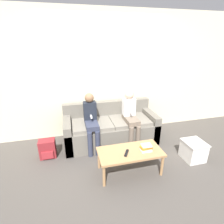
{
  "coord_description": "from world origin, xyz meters",
  "views": [
    {
      "loc": [
        -0.77,
        -2.68,
        1.99
      ],
      "look_at": [
        0.0,
        0.37,
        0.71
      ],
      "focal_mm": 28.0,
      "sensor_mm": 36.0,
      "label": 1
    }
  ],
  "objects_px": {
    "coffee_table": "(130,153)",
    "person_left": "(91,120)",
    "couch": "(110,128)",
    "backpack": "(48,149)",
    "person_right": "(131,115)",
    "tv_remote": "(127,153)",
    "storage_box": "(193,150)"
  },
  "relations": [
    {
      "from": "coffee_table",
      "to": "person_left",
      "type": "xyz_separation_m",
      "value": [
        -0.49,
        0.83,
        0.27
      ]
    },
    {
      "from": "couch",
      "to": "backpack",
      "type": "xyz_separation_m",
      "value": [
        -1.25,
        -0.28,
        -0.11
      ]
    },
    {
      "from": "coffee_table",
      "to": "backpack",
      "type": "xyz_separation_m",
      "value": [
        -1.32,
        0.74,
        -0.18
      ]
    },
    {
      "from": "couch",
      "to": "person_left",
      "type": "distance_m",
      "value": 0.57
    },
    {
      "from": "person_left",
      "to": "person_right",
      "type": "bearing_deg",
      "value": 0.12
    },
    {
      "from": "couch",
      "to": "backpack",
      "type": "height_order",
      "value": "couch"
    },
    {
      "from": "couch",
      "to": "person_right",
      "type": "xyz_separation_m",
      "value": [
        0.37,
        -0.18,
        0.34
      ]
    },
    {
      "from": "coffee_table",
      "to": "tv_remote",
      "type": "bearing_deg",
      "value": -147.18
    },
    {
      "from": "backpack",
      "to": "couch",
      "type": "bearing_deg",
      "value": 12.58
    },
    {
      "from": "coffee_table",
      "to": "backpack",
      "type": "relative_size",
      "value": 2.91
    },
    {
      "from": "backpack",
      "to": "storage_box",
      "type": "bearing_deg",
      "value": -15.48
    },
    {
      "from": "person_right",
      "to": "tv_remote",
      "type": "distance_m",
      "value": 0.99
    },
    {
      "from": "couch",
      "to": "coffee_table",
      "type": "height_order",
      "value": "couch"
    },
    {
      "from": "coffee_table",
      "to": "storage_box",
      "type": "xyz_separation_m",
      "value": [
        1.22,
        0.04,
        -0.17
      ]
    },
    {
      "from": "tv_remote",
      "to": "backpack",
      "type": "height_order",
      "value": "tv_remote"
    },
    {
      "from": "tv_remote",
      "to": "person_left",
      "type": "bearing_deg",
      "value": 145.48
    },
    {
      "from": "person_right",
      "to": "storage_box",
      "type": "bearing_deg",
      "value": -40.96
    },
    {
      "from": "storage_box",
      "to": "coffee_table",
      "type": "bearing_deg",
      "value": -178.35
    },
    {
      "from": "couch",
      "to": "coffee_table",
      "type": "xyz_separation_m",
      "value": [
        0.07,
        -1.02,
        0.06
      ]
    },
    {
      "from": "person_left",
      "to": "tv_remote",
      "type": "relative_size",
      "value": 6.57
    },
    {
      "from": "person_left",
      "to": "person_right",
      "type": "distance_m",
      "value": 0.79
    },
    {
      "from": "coffee_table",
      "to": "storage_box",
      "type": "bearing_deg",
      "value": 1.65
    },
    {
      "from": "person_left",
      "to": "storage_box",
      "type": "bearing_deg",
      "value": -25.02
    },
    {
      "from": "person_right",
      "to": "tv_remote",
      "type": "relative_size",
      "value": 6.61
    },
    {
      "from": "couch",
      "to": "tv_remote",
      "type": "height_order",
      "value": "couch"
    },
    {
      "from": "tv_remote",
      "to": "backpack",
      "type": "distance_m",
      "value": 1.49
    },
    {
      "from": "person_left",
      "to": "person_right",
      "type": "height_order",
      "value": "person_right"
    },
    {
      "from": "person_right",
      "to": "couch",
      "type": "bearing_deg",
      "value": 153.53
    },
    {
      "from": "tv_remote",
      "to": "couch",
      "type": "bearing_deg",
      "value": 120.01
    },
    {
      "from": "person_left",
      "to": "person_right",
      "type": "relative_size",
      "value": 1.0
    },
    {
      "from": "storage_box",
      "to": "backpack",
      "type": "xyz_separation_m",
      "value": [
        -2.54,
        0.7,
        -0.0
      ]
    },
    {
      "from": "person_left",
      "to": "backpack",
      "type": "distance_m",
      "value": 0.95
    }
  ]
}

